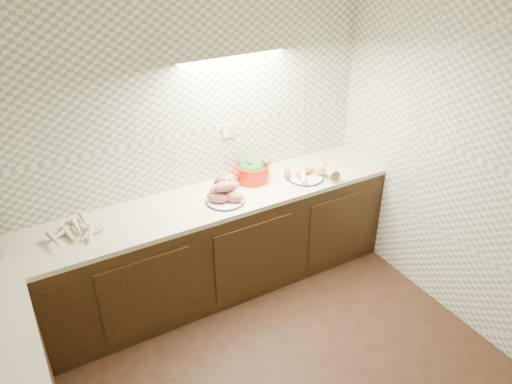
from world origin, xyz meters
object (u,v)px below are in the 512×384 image
onion_bowl (223,184)px  veg_plate (312,172)px  parsnip_pile (74,230)px  dutch_oven (252,169)px  sweet_potato_plate (225,194)px

onion_bowl → veg_plate: 0.78m
parsnip_pile → veg_plate: size_ratio=0.90×
parsnip_pile → onion_bowl: onion_bowl is taller
onion_bowl → parsnip_pile: bearing=-176.6°
dutch_oven → veg_plate: 0.52m
parsnip_pile → sweet_potato_plate: bearing=-5.9°
sweet_potato_plate → dutch_oven: bearing=29.6°
parsnip_pile → dutch_oven: 1.50m
dutch_oven → sweet_potato_plate: bearing=-156.7°
onion_bowl → veg_plate: bearing=-15.0°
sweet_potato_plate → parsnip_pile: bearing=174.1°
parsnip_pile → veg_plate: (1.97, -0.13, 0.02)m
sweet_potato_plate → veg_plate: bearing=-1.0°
sweet_potato_plate → dutch_oven: size_ratio=0.90×
parsnip_pile → onion_bowl: bearing=3.4°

